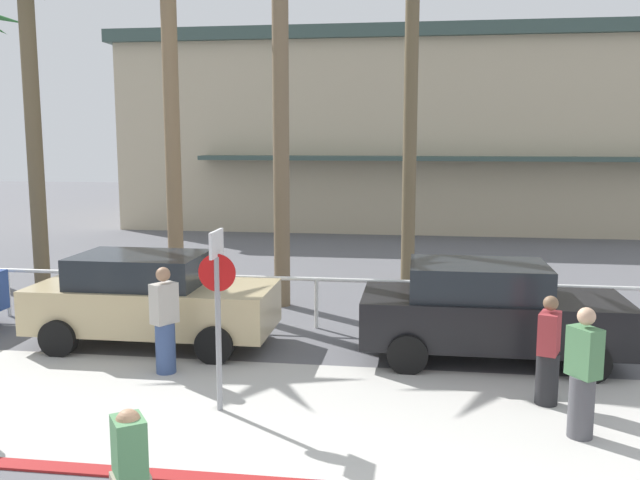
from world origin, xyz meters
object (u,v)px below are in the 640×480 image
palm_tree_4 (410,42)px  pedestrian_2 (548,356)px  car_tan_1 (151,299)px  palm_tree_1 (28,53)px  palm_tree_3 (279,14)px  pedestrian_1 (165,325)px  pedestrian_0 (583,379)px  car_black_2 (489,311)px  stop_sign_bike_lane (218,294)px  palm_tree_2 (168,43)px

palm_tree_4 → pedestrian_2: bearing=-75.8°
palm_tree_4 → car_tan_1: palm_tree_4 is taller
palm_tree_1 → car_tan_1: 6.90m
palm_tree_3 → car_tan_1: size_ratio=1.95×
car_tan_1 → pedestrian_1: pedestrian_1 is taller
palm_tree_4 → pedestrian_0: (2.40, -9.66, -5.43)m
car_black_2 → palm_tree_1: bearing=162.9°
palm_tree_3 → pedestrian_2: (4.93, -5.28, -5.68)m
car_tan_1 → pedestrian_0: pedestrian_0 is taller
car_black_2 → pedestrian_1: size_ratio=2.50×
stop_sign_bike_lane → car_black_2: 4.90m
palm_tree_1 → palm_tree_4: palm_tree_4 is taller
palm_tree_2 → palm_tree_3: (2.61, -0.30, 0.52)m
palm_tree_2 → pedestrian_2: size_ratio=5.01×
palm_tree_4 → pedestrian_2: (2.17, -8.58, -5.49)m
stop_sign_bike_lane → pedestrian_0: bearing=-2.4°
stop_sign_bike_lane → pedestrian_1: bearing=133.5°
palm_tree_4 → palm_tree_2: bearing=-150.7°
car_tan_1 → pedestrian_2: (6.70, -1.97, -0.14)m
pedestrian_0 → pedestrian_1: 6.30m
stop_sign_bike_lane → car_black_2: size_ratio=0.58×
palm_tree_4 → pedestrian_1: size_ratio=4.95×
palm_tree_4 → stop_sign_bike_lane: bearing=-104.2°
palm_tree_4 → palm_tree_1: bearing=-157.1°
palm_tree_3 → car_tan_1: bearing=-118.1°
pedestrian_0 → pedestrian_2: 1.10m
palm_tree_3 → palm_tree_4: size_ratio=0.98×
pedestrian_0 → car_tan_1: bearing=156.2°
pedestrian_2 → car_tan_1: bearing=163.6°
pedestrian_2 → palm_tree_2: bearing=143.5°
stop_sign_bike_lane → pedestrian_2: size_ratio=1.60×
palm_tree_4 → pedestrian_0: 11.34m
palm_tree_3 → car_black_2: (4.28, -3.34, -5.55)m
palm_tree_4 → car_black_2: (1.53, -6.64, -5.35)m
palm_tree_2 → car_tan_1: palm_tree_2 is taller
car_black_2 → pedestrian_1: (-5.23, -1.45, -0.05)m
stop_sign_bike_lane → palm_tree_1: size_ratio=0.34×
palm_tree_1 → palm_tree_2: palm_tree_2 is taller
stop_sign_bike_lane → palm_tree_2: size_ratio=0.32×
stop_sign_bike_lane → pedestrian_0: size_ratio=1.49×
palm_tree_1 → pedestrian_1: 8.15m
palm_tree_4 → car_tan_1: 9.63m
palm_tree_2 → pedestrian_2: 10.70m
palm_tree_1 → stop_sign_bike_lane: bearing=-44.3°
palm_tree_2 → car_tan_1: size_ratio=1.83×
pedestrian_0 → pedestrian_1: bearing=165.5°
palm_tree_1 → car_tan_1: bearing=-37.8°
palm_tree_3 → car_black_2: size_ratio=1.95×
stop_sign_bike_lane → palm_tree_2: 8.27m
palm_tree_2 → palm_tree_4: size_ratio=0.92×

